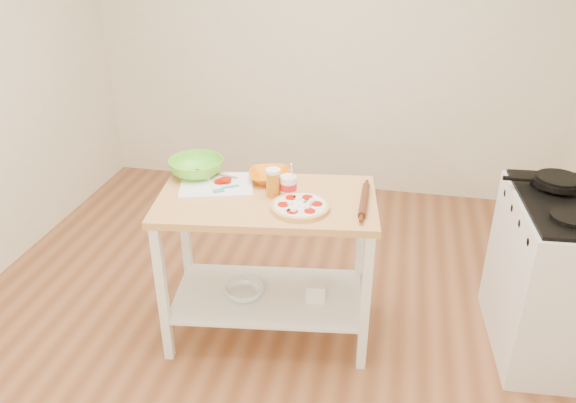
# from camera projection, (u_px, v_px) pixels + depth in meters

# --- Properties ---
(room_shell) EXTENTS (4.04, 4.54, 2.74)m
(room_shell) POSITION_uv_depth(u_px,v_px,m) (259.00, 128.00, 2.66)
(room_shell) COLOR #925936
(room_shell) RESTS_ON ground
(prep_island) EXTENTS (1.25, 0.79, 0.90)m
(prep_island) POSITION_uv_depth(u_px,v_px,m) (267.00, 238.00, 3.12)
(prep_island) COLOR tan
(prep_island) RESTS_ON ground
(gas_stove) EXTENTS (0.75, 0.86, 1.11)m
(gas_stove) POSITION_uv_depth(u_px,v_px,m) (569.00, 278.00, 3.08)
(gas_stove) COLOR white
(gas_stove) RESTS_ON ground
(skillet) EXTENTS (0.42, 0.27, 0.03)m
(skillet) POSITION_uv_depth(u_px,v_px,m) (557.00, 181.00, 3.01)
(skillet) COLOR black
(skillet) RESTS_ON gas_stove
(pizza) EXTENTS (0.31, 0.31, 0.05)m
(pizza) POSITION_uv_depth(u_px,v_px,m) (300.00, 206.00, 2.88)
(pizza) COLOR #E9B763
(pizza) RESTS_ON prep_island
(cutting_board) EXTENTS (0.47, 0.40, 0.04)m
(cutting_board) POSITION_uv_depth(u_px,v_px,m) (216.00, 184.00, 3.14)
(cutting_board) COLOR white
(cutting_board) RESTS_ON prep_island
(spatula) EXTENTS (0.13, 0.12, 0.01)m
(spatula) POSITION_uv_depth(u_px,v_px,m) (225.00, 188.00, 3.07)
(spatula) COLOR teal
(spatula) RESTS_ON cutting_board
(knife) EXTENTS (0.27, 0.06, 0.01)m
(knife) POSITION_uv_depth(u_px,v_px,m) (210.00, 173.00, 3.24)
(knife) COLOR silver
(knife) RESTS_ON cutting_board
(orange_bowl) EXTENTS (0.29, 0.29, 0.06)m
(orange_bowl) POSITION_uv_depth(u_px,v_px,m) (270.00, 176.00, 3.18)
(orange_bowl) COLOR orange
(orange_bowl) RESTS_ON prep_island
(green_bowl) EXTENTS (0.38, 0.38, 0.10)m
(green_bowl) POSITION_uv_depth(u_px,v_px,m) (196.00, 167.00, 3.24)
(green_bowl) COLOR #67CE30
(green_bowl) RESTS_ON prep_island
(beer_pint) EXTENTS (0.08, 0.08, 0.16)m
(beer_pint) POSITION_uv_depth(u_px,v_px,m) (273.00, 183.00, 2.99)
(beer_pint) COLOR #B96B13
(beer_pint) RESTS_ON prep_island
(yogurt_tub) EXTENTS (0.09, 0.09, 0.20)m
(yogurt_tub) POSITION_uv_depth(u_px,v_px,m) (288.00, 186.00, 3.01)
(yogurt_tub) COLOR white
(yogurt_tub) RESTS_ON prep_island
(rolling_pin) EXTENTS (0.05, 0.35, 0.04)m
(rolling_pin) POSITION_uv_depth(u_px,v_px,m) (364.00, 200.00, 2.93)
(rolling_pin) COLOR #522512
(rolling_pin) RESTS_ON prep_island
(shelf_glass_bowl) EXTENTS (0.26, 0.26, 0.07)m
(shelf_glass_bowl) POSITION_uv_depth(u_px,v_px,m) (245.00, 292.00, 3.27)
(shelf_glass_bowl) COLOR silver
(shelf_glass_bowl) RESTS_ON prep_island
(shelf_bin) EXTENTS (0.12, 0.12, 0.11)m
(shelf_bin) POSITION_uv_depth(u_px,v_px,m) (316.00, 291.00, 3.24)
(shelf_bin) COLOR white
(shelf_bin) RESTS_ON prep_island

